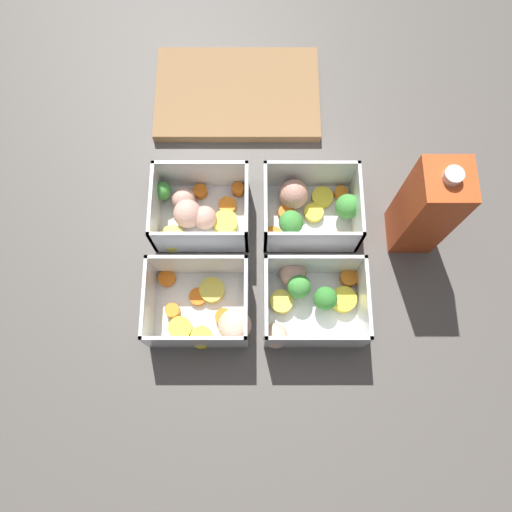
{
  "coord_description": "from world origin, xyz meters",
  "views": [
    {
      "loc": [
        0.0,
        -0.23,
        0.74
      ],
      "look_at": [
        0.0,
        0.0,
        0.03
      ],
      "focal_mm": 35.0,
      "sensor_mm": 36.0,
      "label": 1
    }
  ],
  "objects_px": {
    "juice_carton": "(426,209)",
    "container_near_right": "(308,300)",
    "container_far_left": "(197,211)",
    "container_far_right": "(310,208)",
    "container_near_left": "(206,310)"
  },
  "relations": [
    {
      "from": "container_far_left",
      "to": "container_far_right",
      "type": "distance_m",
      "value": 0.18
    },
    {
      "from": "container_near_left",
      "to": "container_near_right",
      "type": "relative_size",
      "value": 1.02
    },
    {
      "from": "juice_carton",
      "to": "container_near_right",
      "type": "bearing_deg",
      "value": -144.64
    },
    {
      "from": "container_far_right",
      "to": "juice_carton",
      "type": "bearing_deg",
      "value": -10.98
    },
    {
      "from": "juice_carton",
      "to": "container_far_right",
      "type": "bearing_deg",
      "value": 169.02
    },
    {
      "from": "container_near_right",
      "to": "juice_carton",
      "type": "relative_size",
      "value": 0.77
    },
    {
      "from": "container_near_right",
      "to": "container_far_right",
      "type": "bearing_deg",
      "value": 87.51
    },
    {
      "from": "container_near_right",
      "to": "container_far_right",
      "type": "height_order",
      "value": "same"
    },
    {
      "from": "container_near_right",
      "to": "juice_carton",
      "type": "distance_m",
      "value": 0.21
    },
    {
      "from": "container_near_left",
      "to": "juice_carton",
      "type": "distance_m",
      "value": 0.34
    },
    {
      "from": "container_far_left",
      "to": "juice_carton",
      "type": "xyz_separation_m",
      "value": [
        0.33,
        -0.03,
        0.07
      ]
    },
    {
      "from": "container_far_left",
      "to": "juice_carton",
      "type": "relative_size",
      "value": 0.74
    },
    {
      "from": "container_far_right",
      "to": "container_near_left",
      "type": "bearing_deg",
      "value": -133.98
    },
    {
      "from": "container_near_right",
      "to": "container_far_left",
      "type": "relative_size",
      "value": 1.04
    },
    {
      "from": "container_near_left",
      "to": "container_far_right",
      "type": "xyz_separation_m",
      "value": [
        0.15,
        0.16,
        0.0
      ]
    }
  ]
}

